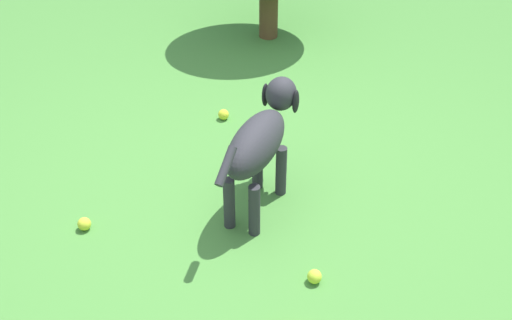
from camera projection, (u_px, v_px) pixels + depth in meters
name	position (u px, v px, depth m)	size (l,w,h in m)	color
ground	(246.00, 191.00, 3.47)	(14.00, 14.00, 0.00)	#478438
dog	(260.00, 140.00, 3.16)	(0.40, 0.83, 0.59)	#2D2D33
tennis_ball_0	(84.00, 224.00, 3.21)	(0.07, 0.07, 0.07)	#CCD634
tennis_ball_1	(224.00, 114.00, 4.03)	(0.07, 0.07, 0.07)	#CFD630
tennis_ball_2	(314.00, 277.00, 2.92)	(0.07, 0.07, 0.07)	#C0E136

